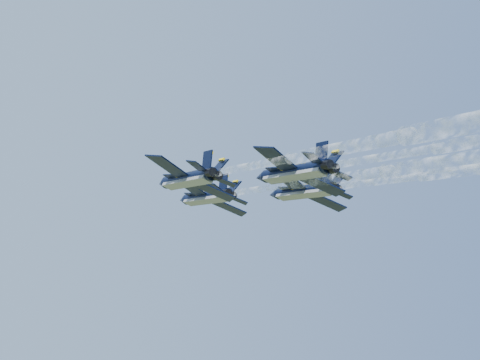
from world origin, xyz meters
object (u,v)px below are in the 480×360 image
object	(u,v)px
jet_left	(187,179)
jet_right	(303,191)
jet_slot	(294,172)
jet_lead	(205,197)

from	to	relation	value
jet_left	jet_right	xyz separation A→B (m)	(18.46, 3.86, 0.00)
jet_right	jet_left	bearing A→B (deg)	-177.56
jet_right	jet_slot	xyz separation A→B (m)	(-7.78, -13.32, 0.00)
jet_left	jet_slot	xyz separation A→B (m)	(10.68, -9.45, 0.00)
jet_right	jet_lead	bearing A→B (deg)	126.88
jet_left	jet_slot	bearing A→B (deg)	-50.89
jet_left	jet_right	distance (m)	18.86
jet_lead	jet_slot	world-z (taller)	same
jet_left	jet_slot	distance (m)	14.26
jet_lead	jet_left	size ratio (longest dim) A/B	1.00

